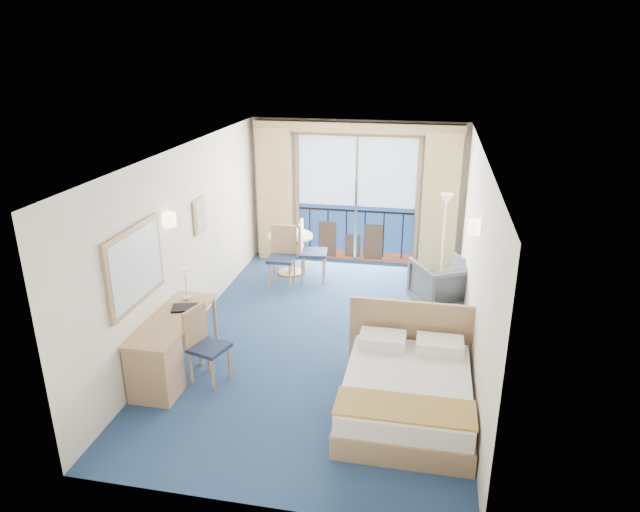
{
  "coord_description": "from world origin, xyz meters",
  "views": [
    {
      "loc": [
        1.36,
        -7.17,
        4.01
      ],
      "look_at": [
        -0.1,
        0.2,
        1.19
      ],
      "focal_mm": 32.0,
      "sensor_mm": 36.0,
      "label": 1
    }
  ],
  "objects_px": {
    "bed": "(407,391)",
    "floor_lamp": "(445,217)",
    "nightstand": "(451,335)",
    "desk_chair": "(203,340)",
    "desk": "(159,359)",
    "table_chair_a": "(308,248)",
    "armchair": "(442,284)",
    "table_chair_b": "(283,252)",
    "round_table": "(290,244)"
  },
  "relations": [
    {
      "from": "table_chair_a",
      "to": "nightstand",
      "type": "bearing_deg",
      "value": -138.53
    },
    {
      "from": "desk_chair",
      "to": "table_chair_b",
      "type": "bearing_deg",
      "value": 13.46
    },
    {
      "from": "bed",
      "to": "table_chair_a",
      "type": "distance_m",
      "value": 4.1
    },
    {
      "from": "bed",
      "to": "table_chair_a",
      "type": "height_order",
      "value": "table_chair_a"
    },
    {
      "from": "table_chair_a",
      "to": "bed",
      "type": "bearing_deg",
      "value": -159.14
    },
    {
      "from": "table_chair_b",
      "to": "nightstand",
      "type": "bearing_deg",
      "value": -35.19
    },
    {
      "from": "floor_lamp",
      "to": "round_table",
      "type": "height_order",
      "value": "floor_lamp"
    },
    {
      "from": "bed",
      "to": "floor_lamp",
      "type": "xyz_separation_m",
      "value": [
        0.38,
        3.73,
        0.99
      ]
    },
    {
      "from": "floor_lamp",
      "to": "desk",
      "type": "relative_size",
      "value": 1.03
    },
    {
      "from": "bed",
      "to": "round_table",
      "type": "height_order",
      "value": "bed"
    },
    {
      "from": "bed",
      "to": "desk",
      "type": "distance_m",
      "value": 2.97
    },
    {
      "from": "round_table",
      "to": "table_chair_b",
      "type": "relative_size",
      "value": 0.78
    },
    {
      "from": "nightstand",
      "to": "round_table",
      "type": "height_order",
      "value": "round_table"
    },
    {
      "from": "desk_chair",
      "to": "desk",
      "type": "bearing_deg",
      "value": 144.86
    },
    {
      "from": "desk",
      "to": "table_chair_a",
      "type": "relative_size",
      "value": 1.5
    },
    {
      "from": "round_table",
      "to": "desk_chair",
      "type": "bearing_deg",
      "value": -93.17
    },
    {
      "from": "nightstand",
      "to": "desk",
      "type": "distance_m",
      "value": 3.83
    },
    {
      "from": "bed",
      "to": "nightstand",
      "type": "height_order",
      "value": "bed"
    },
    {
      "from": "floor_lamp",
      "to": "table_chair_b",
      "type": "relative_size",
      "value": 1.59
    },
    {
      "from": "desk",
      "to": "desk_chair",
      "type": "distance_m",
      "value": 0.56
    },
    {
      "from": "bed",
      "to": "floor_lamp",
      "type": "bearing_deg",
      "value": 84.14
    },
    {
      "from": "bed",
      "to": "table_chair_b",
      "type": "bearing_deg",
      "value": 125.02
    },
    {
      "from": "table_chair_a",
      "to": "armchair",
      "type": "bearing_deg",
      "value": -113.55
    },
    {
      "from": "table_chair_b",
      "to": "bed",
      "type": "bearing_deg",
      "value": -56.82
    },
    {
      "from": "bed",
      "to": "desk_chair",
      "type": "xyz_separation_m",
      "value": [
        -2.53,
        0.2,
        0.27
      ]
    },
    {
      "from": "armchair",
      "to": "table_chair_b",
      "type": "bearing_deg",
      "value": -37.64
    },
    {
      "from": "bed",
      "to": "floor_lamp",
      "type": "height_order",
      "value": "floor_lamp"
    },
    {
      "from": "nightstand",
      "to": "desk_chair",
      "type": "distance_m",
      "value": 3.3
    },
    {
      "from": "floor_lamp",
      "to": "desk",
      "type": "xyz_separation_m",
      "value": [
        -3.35,
        -3.86,
        -0.85
      ]
    },
    {
      "from": "armchair",
      "to": "table_chair_a",
      "type": "height_order",
      "value": "table_chair_a"
    },
    {
      "from": "desk_chair",
      "to": "table_chair_b",
      "type": "distance_m",
      "value": 3.14
    },
    {
      "from": "bed",
      "to": "desk",
      "type": "relative_size",
      "value": 1.16
    },
    {
      "from": "armchair",
      "to": "floor_lamp",
      "type": "xyz_separation_m",
      "value": [
        -0.01,
        0.8,
        0.88
      ]
    },
    {
      "from": "desk",
      "to": "table_chair_a",
      "type": "height_order",
      "value": "table_chair_a"
    },
    {
      "from": "table_chair_a",
      "to": "table_chair_b",
      "type": "relative_size",
      "value": 1.03
    },
    {
      "from": "armchair",
      "to": "table_chair_b",
      "type": "xyz_separation_m",
      "value": [
        -2.73,
        0.41,
        0.2
      ]
    },
    {
      "from": "nightstand",
      "to": "floor_lamp",
      "type": "xyz_separation_m",
      "value": [
        -0.13,
        2.26,
        0.99
      ]
    },
    {
      "from": "desk",
      "to": "nightstand",
      "type": "bearing_deg",
      "value": 24.65
    },
    {
      "from": "floor_lamp",
      "to": "table_chair_a",
      "type": "distance_m",
      "value": 2.42
    },
    {
      "from": "bed",
      "to": "nightstand",
      "type": "distance_m",
      "value": 1.55
    },
    {
      "from": "nightstand",
      "to": "table_chair_b",
      "type": "bearing_deg",
      "value": 146.65
    },
    {
      "from": "armchair",
      "to": "desk",
      "type": "bearing_deg",
      "value": 13.26
    },
    {
      "from": "nightstand",
      "to": "floor_lamp",
      "type": "relative_size",
      "value": 0.33
    },
    {
      "from": "floor_lamp",
      "to": "desk_chair",
      "type": "relative_size",
      "value": 1.73
    },
    {
      "from": "table_chair_b",
      "to": "desk_chair",
      "type": "bearing_deg",
      "value": -95.39
    },
    {
      "from": "desk",
      "to": "table_chair_a",
      "type": "distance_m",
      "value": 3.88
    },
    {
      "from": "nightstand",
      "to": "desk",
      "type": "relative_size",
      "value": 0.34
    },
    {
      "from": "armchair",
      "to": "round_table",
      "type": "xyz_separation_m",
      "value": [
        -2.72,
        0.92,
        0.17
      ]
    },
    {
      "from": "round_table",
      "to": "armchair",
      "type": "bearing_deg",
      "value": -18.75
    },
    {
      "from": "bed",
      "to": "armchair",
      "type": "distance_m",
      "value": 2.95
    }
  ]
}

